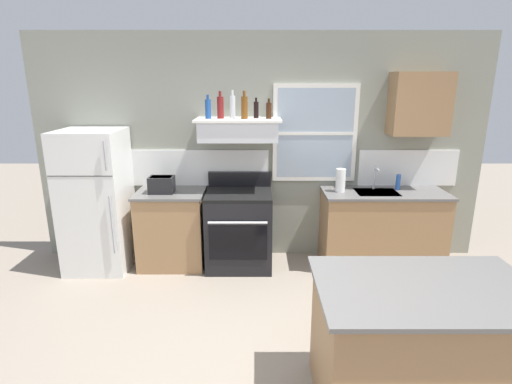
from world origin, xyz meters
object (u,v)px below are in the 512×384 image
Objects in this scene: refrigerator at (96,201)px; toaster at (162,184)px; bottle_red_label_wine at (220,107)px; kitchen_island at (420,348)px; bottle_clear_tall at (232,106)px; bottle_amber_wine at (244,107)px; paper_towel_roll at (340,180)px; stove_range at (239,229)px; bottle_blue_liqueur at (208,109)px; bottle_balsamic_dark at (256,110)px; dish_soap_bottle at (398,182)px; bottle_brown_stout at (269,110)px.

refrigerator is 0.79m from toaster.
bottle_red_label_wine reaches higher than kitchen_island.
toaster is 0.96× the size of bottle_clear_tall.
paper_towel_roll is at bearing -0.35° from bottle_amber_wine.
bottle_amber_wine is at bearing 31.90° from stove_range.
kitchen_island is at bearing -54.49° from bottle_blue_liqueur.
bottle_balsamic_dark is (1.85, 0.16, 1.02)m from refrigerator.
paper_towel_roll is at bearing -1.40° from bottle_blue_liqueur.
kitchen_island is (1.35, -2.32, -1.42)m from bottle_clear_tall.
bottle_red_label_wine is 1.66× the size of dish_soap_bottle.
bottle_red_label_wine is 3.07m from kitchen_island.
bottle_blue_liqueur is 0.28m from bottle_clear_tall.
paper_towel_roll is (1.24, -0.10, -0.83)m from bottle_clear_tall.
bottle_brown_stout is at bearing -3.25° from bottle_red_label_wine.
dish_soap_bottle is at bearing 75.55° from kitchen_island.
paper_towel_roll is 2.30m from kitchen_island.
bottle_balsamic_dark is 1.03× the size of bottle_brown_stout.
bottle_clear_tall reaches higher than paper_towel_roll.
bottle_clear_tall reaches higher than bottle_brown_stout.
bottle_blue_liqueur is at bearing 179.85° from bottle_brown_stout.
toaster is 1.01m from bottle_blue_liqueur.
refrigerator is 2.02m from bottle_amber_wine.
bottle_red_label_wine reaches higher than toaster.
bottle_brown_stout is (0.54, -0.03, -0.03)m from bottle_red_label_wine.
bottle_balsamic_dark is (0.20, 0.14, 1.38)m from stove_range.
bottle_balsamic_dark is 2.92m from kitchen_island.
refrigerator reaches higher than kitchen_island.
bottle_blue_liqueur is at bearing -167.90° from bottle_red_label_wine.
kitchen_island is (1.28, -2.19, -0.01)m from stove_range.
bottle_red_label_wine reaches higher than stove_range.
bottle_blue_liqueur is 0.14m from bottle_red_label_wine.
bottle_clear_tall is at bearing -179.96° from dish_soap_bottle.
bottle_clear_tall is at bearing 171.09° from bottle_brown_stout.
bottle_balsamic_dark is (0.53, 0.07, -0.01)m from bottle_blue_liqueur.
bottle_amber_wine is (0.27, -0.06, 0.00)m from bottle_red_label_wine.
bottle_red_label_wine is 0.96× the size of bottle_clear_tall.
bottle_red_label_wine reaches higher than refrigerator.
stove_range is at bearing 0.56° from toaster.
bottle_red_label_wine is 1.36× the size of bottle_brown_stout.
refrigerator is 5.47× the size of bottle_red_label_wine.
dish_soap_bottle is (2.21, 0.06, -0.85)m from bottle_blue_liqueur.
bottle_amber_wine is at bearing 118.46° from kitchen_island.
toaster is 2.77m from dish_soap_bottle.
bottle_amber_wine is (0.07, 0.04, 1.41)m from stove_range.
bottle_clear_tall is 0.16m from bottle_amber_wine.
refrigerator reaches higher than dish_soap_bottle.
refrigerator is at bearing 143.55° from kitchen_island.
paper_towel_roll is (0.98, -0.10, -0.80)m from bottle_balsamic_dark.
refrigerator is 5.26× the size of bottle_clear_tall.
bottle_clear_tall reaches higher than bottle_amber_wine.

